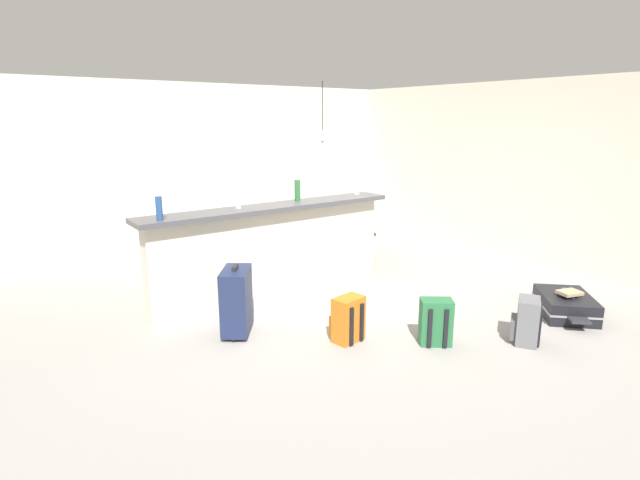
{
  "coord_description": "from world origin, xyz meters",
  "views": [
    {
      "loc": [
        -3.38,
        -4.17,
        1.99
      ],
      "look_at": [
        -0.22,
        0.14,
        0.68
      ],
      "focal_mm": 27.93,
      "sensor_mm": 36.0,
      "label": 1
    }
  ],
  "objects_px": {
    "backpack_green": "(436,322)",
    "backpack_orange": "(348,320)",
    "backpack_grey": "(527,322)",
    "suitcase_upright_navy": "(236,300)",
    "bottle_green": "(297,190)",
    "suitcase_flat_black": "(566,305)",
    "dining_chair_near_partition": "(352,226)",
    "dining_table": "(327,211)",
    "bottle_blue": "(159,208)",
    "bottle_white": "(357,184)",
    "bottle_clear": "(238,198)",
    "book_stack": "(569,293)",
    "pendant_lamp": "(322,135)"
  },
  "relations": [
    {
      "from": "backpack_grey",
      "to": "suitcase_upright_navy",
      "type": "bearing_deg",
      "value": 139.32
    },
    {
      "from": "bottle_white",
      "to": "suitcase_upright_navy",
      "type": "xyz_separation_m",
      "value": [
        -2.01,
        -0.65,
        -0.87
      ]
    },
    {
      "from": "bottle_blue",
      "to": "backpack_orange",
      "type": "height_order",
      "value": "bottle_blue"
    },
    {
      "from": "dining_chair_near_partition",
      "to": "backpack_green",
      "type": "distance_m",
      "value": 2.72
    },
    {
      "from": "dining_table",
      "to": "bottle_white",
      "type": "bearing_deg",
      "value": -109.46
    },
    {
      "from": "bottle_clear",
      "to": "bottle_green",
      "type": "bearing_deg",
      "value": 3.64
    },
    {
      "from": "bottle_green",
      "to": "backpack_grey",
      "type": "relative_size",
      "value": 0.57
    },
    {
      "from": "suitcase_upright_navy",
      "to": "backpack_green",
      "type": "height_order",
      "value": "suitcase_upright_navy"
    },
    {
      "from": "bottle_white",
      "to": "suitcase_upright_navy",
      "type": "height_order",
      "value": "bottle_white"
    },
    {
      "from": "bottle_clear",
      "to": "pendant_lamp",
      "type": "height_order",
      "value": "pendant_lamp"
    },
    {
      "from": "bottle_white",
      "to": "dining_chair_near_partition",
      "type": "bearing_deg",
      "value": 53.73
    },
    {
      "from": "suitcase_upright_navy",
      "to": "bottle_blue",
      "type": "bearing_deg",
      "value": 136.01
    },
    {
      "from": "dining_table",
      "to": "bottle_blue",
      "type": "bearing_deg",
      "value": -155.65
    },
    {
      "from": "bottle_clear",
      "to": "bottle_green",
      "type": "distance_m",
      "value": 0.77
    },
    {
      "from": "bottle_blue",
      "to": "bottle_green",
      "type": "xyz_separation_m",
      "value": [
        1.63,
        0.16,
        0.01
      ]
    },
    {
      "from": "dining_table",
      "to": "backpack_grey",
      "type": "distance_m",
      "value": 3.59
    },
    {
      "from": "bottle_green",
      "to": "backpack_grey",
      "type": "xyz_separation_m",
      "value": [
        0.89,
        -2.38,
        -0.99
      ]
    },
    {
      "from": "backpack_grey",
      "to": "pendant_lamp",
      "type": "bearing_deg",
      "value": 83.93
    },
    {
      "from": "suitcase_upright_navy",
      "to": "bottle_white",
      "type": "bearing_deg",
      "value": 17.92
    },
    {
      "from": "suitcase_flat_black",
      "to": "backpack_green",
      "type": "bearing_deg",
      "value": 167.54
    },
    {
      "from": "bottle_blue",
      "to": "backpack_orange",
      "type": "distance_m",
      "value": 2.0
    },
    {
      "from": "bottle_blue",
      "to": "bottle_clear",
      "type": "bearing_deg",
      "value": 7.62
    },
    {
      "from": "suitcase_upright_navy",
      "to": "book_stack",
      "type": "bearing_deg",
      "value": -29.01
    },
    {
      "from": "backpack_orange",
      "to": "bottle_blue",
      "type": "bearing_deg",
      "value": 135.34
    },
    {
      "from": "suitcase_flat_black",
      "to": "pendant_lamp",
      "type": "bearing_deg",
      "value": 98.78
    },
    {
      "from": "bottle_blue",
      "to": "backpack_grey",
      "type": "xyz_separation_m",
      "value": [
        2.52,
        -2.22,
        -0.99
      ]
    },
    {
      "from": "backpack_orange",
      "to": "backpack_green",
      "type": "bearing_deg",
      "value": -40.47
    },
    {
      "from": "bottle_clear",
      "to": "backpack_orange",
      "type": "distance_m",
      "value": 1.71
    },
    {
      "from": "dining_table",
      "to": "pendant_lamp",
      "type": "bearing_deg",
      "value": 102.01
    },
    {
      "from": "bottle_clear",
      "to": "dining_chair_near_partition",
      "type": "bearing_deg",
      "value": 16.62
    },
    {
      "from": "dining_table",
      "to": "pendant_lamp",
      "type": "xyz_separation_m",
      "value": [
        -0.02,
        0.09,
        1.11
      ]
    },
    {
      "from": "bottle_green",
      "to": "backpack_grey",
      "type": "distance_m",
      "value": 2.73
    },
    {
      "from": "dining_table",
      "to": "pendant_lamp",
      "type": "height_order",
      "value": "pendant_lamp"
    },
    {
      "from": "backpack_grey",
      "to": "book_stack",
      "type": "relative_size",
      "value": 1.31
    },
    {
      "from": "suitcase_flat_black",
      "to": "bottle_clear",
      "type": "bearing_deg",
      "value": 139.45
    },
    {
      "from": "bottle_clear",
      "to": "dining_chair_near_partition",
      "type": "height_order",
      "value": "bottle_clear"
    },
    {
      "from": "bottle_clear",
      "to": "backpack_green",
      "type": "distance_m",
      "value": 2.32
    },
    {
      "from": "bottle_clear",
      "to": "bottle_white",
      "type": "bearing_deg",
      "value": 1.83
    },
    {
      "from": "pendant_lamp",
      "to": "bottle_white",
      "type": "bearing_deg",
      "value": -107.38
    },
    {
      "from": "bottle_blue",
      "to": "dining_table",
      "type": "relative_size",
      "value": 0.2
    },
    {
      "from": "bottle_green",
      "to": "backpack_orange",
      "type": "distance_m",
      "value": 1.75
    },
    {
      "from": "bottle_clear",
      "to": "dining_table",
      "type": "bearing_deg",
      "value": 30.37
    },
    {
      "from": "backpack_green",
      "to": "backpack_orange",
      "type": "relative_size",
      "value": 1.0
    },
    {
      "from": "bottle_green",
      "to": "bottle_white",
      "type": "bearing_deg",
      "value": 0.26
    },
    {
      "from": "suitcase_flat_black",
      "to": "bottle_green",
      "type": "bearing_deg",
      "value": 128.77
    },
    {
      "from": "suitcase_flat_black",
      "to": "backpack_grey",
      "type": "height_order",
      "value": "backpack_grey"
    },
    {
      "from": "suitcase_flat_black",
      "to": "backpack_orange",
      "type": "xyz_separation_m",
      "value": [
        -2.2,
        0.87,
        0.09
      ]
    },
    {
      "from": "bottle_white",
      "to": "dining_chair_near_partition",
      "type": "distance_m",
      "value": 0.98
    },
    {
      "from": "bottle_clear",
      "to": "pendant_lamp",
      "type": "xyz_separation_m",
      "value": [
        2.04,
        1.29,
        0.56
      ]
    },
    {
      "from": "bottle_blue",
      "to": "backpack_green",
      "type": "xyz_separation_m",
      "value": [
        1.84,
        -1.74,
        -0.99
      ]
    }
  ]
}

